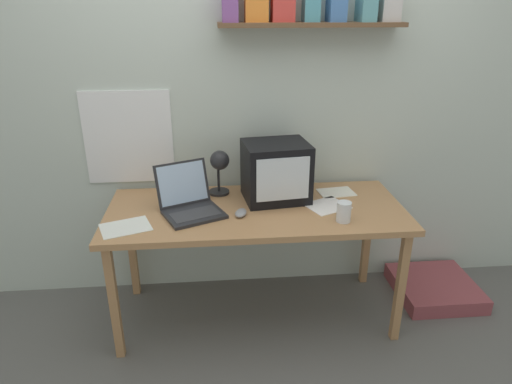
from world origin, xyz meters
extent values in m
plane|color=#605F5B|center=(0.00, 0.00, 0.00)|extent=(12.00, 12.00, 0.00)
cube|color=silver|center=(0.00, 0.42, 1.30)|extent=(5.60, 0.06, 2.60)
cube|color=white|center=(-0.75, 0.39, 1.06)|extent=(0.53, 0.01, 0.57)
cube|color=brown|center=(0.34, 0.30, 1.71)|extent=(1.05, 0.18, 0.02)
cube|color=#804A91|center=(-0.11, 0.32, 1.82)|extent=(0.09, 0.14, 0.19)
cube|color=#CD3B34|center=(0.18, 0.33, 1.83)|extent=(0.12, 0.12, 0.23)
cube|color=teal|center=(0.34, 0.33, 1.84)|extent=(0.09, 0.12, 0.23)
cube|color=#4370AD|center=(0.48, 0.32, 1.81)|extent=(0.09, 0.14, 0.19)
cube|color=beige|center=(0.78, 0.33, 1.83)|extent=(0.11, 0.13, 0.22)
cube|color=tan|center=(0.00, 0.00, 0.72)|extent=(1.69, 0.72, 0.03)
cube|color=tan|center=(-0.78, -0.30, 0.35)|extent=(0.04, 0.05, 0.70)
cube|color=tan|center=(0.78, -0.30, 0.35)|extent=(0.04, 0.05, 0.70)
cube|color=tan|center=(-0.78, 0.30, 0.35)|extent=(0.04, 0.05, 0.70)
cube|color=tan|center=(0.78, 0.30, 0.35)|extent=(0.04, 0.05, 0.70)
cube|color=black|center=(0.13, 0.13, 0.91)|extent=(0.40, 0.35, 0.34)
cube|color=silver|center=(0.15, -0.02, 0.92)|extent=(0.30, 0.05, 0.25)
cube|color=#232326|center=(-0.35, -0.07, 0.74)|extent=(0.38, 0.35, 0.02)
cube|color=#38383A|center=(-0.34, -0.09, 0.75)|extent=(0.29, 0.23, 0.00)
cube|color=#232326|center=(-0.41, 0.08, 0.87)|extent=(0.31, 0.19, 0.24)
cube|color=#A6C0DC|center=(-0.41, 0.08, 0.87)|extent=(0.28, 0.18, 0.22)
cylinder|color=#232326|center=(-0.21, 0.24, 0.74)|extent=(0.13, 0.13, 0.01)
cylinder|color=#232326|center=(-0.21, 0.24, 0.86)|extent=(0.02, 0.02, 0.22)
sphere|color=#232326|center=(-0.20, 0.17, 0.97)|extent=(0.11, 0.11, 0.11)
cylinder|color=white|center=(0.45, -0.21, 0.79)|extent=(0.08, 0.08, 0.11)
cylinder|color=#4CC656|center=(0.45, -0.21, 0.78)|extent=(0.07, 0.07, 0.08)
ellipsoid|color=gray|center=(-0.09, -0.09, 0.75)|extent=(0.09, 0.12, 0.03)
cube|color=white|center=(0.52, 0.18, 0.74)|extent=(0.23, 0.18, 0.00)
cube|color=white|center=(0.41, -0.01, 0.74)|extent=(0.28, 0.27, 0.00)
cube|color=white|center=(-0.70, -0.18, 0.74)|extent=(0.30, 0.27, 0.00)
cube|color=#97464C|center=(1.22, 0.10, 0.05)|extent=(0.51, 0.51, 0.10)
camera|label=1|loc=(-0.22, -2.36, 1.83)|focal=32.00mm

